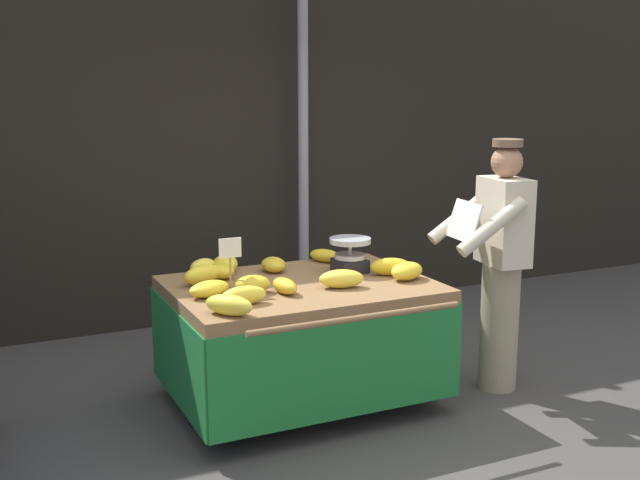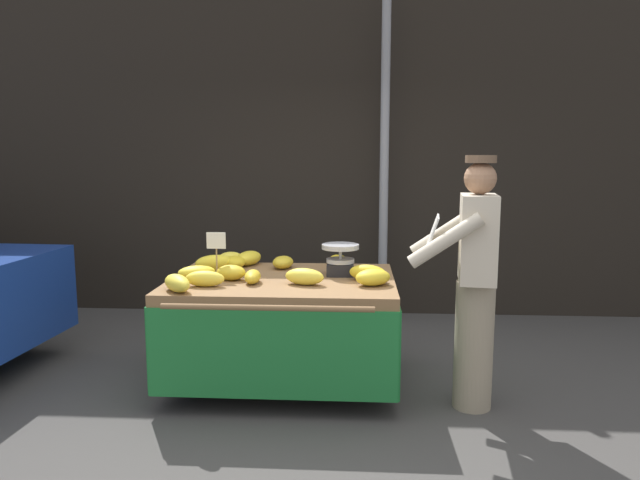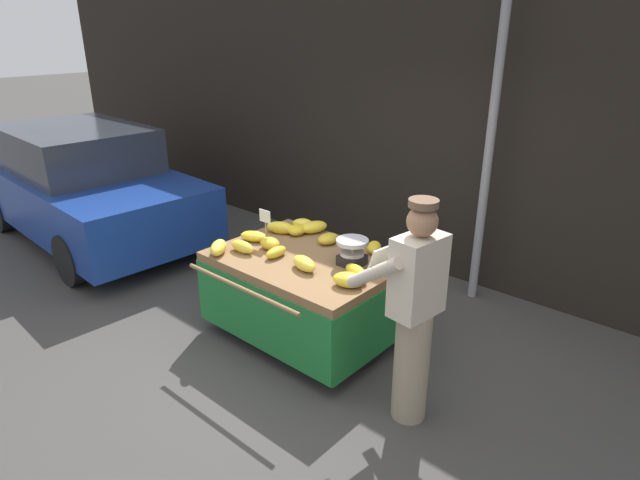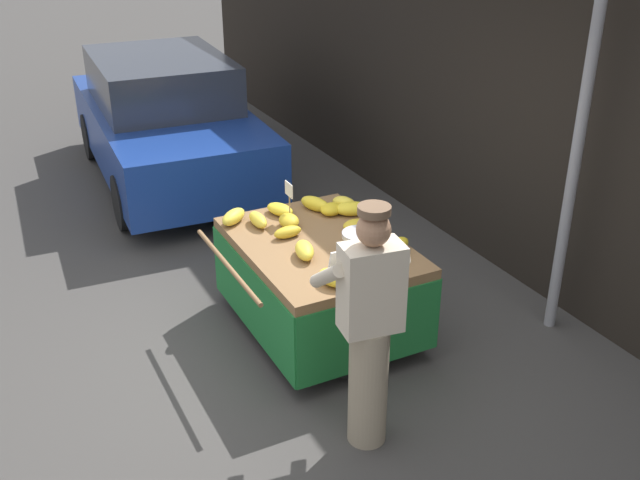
# 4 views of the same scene
# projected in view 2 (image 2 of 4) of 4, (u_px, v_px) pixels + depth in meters

# --- Properties ---
(ground_plane) EXTENTS (60.00, 60.00, 0.00)m
(ground_plane) POSITION_uv_depth(u_px,v_px,m) (310.00, 409.00, 3.99)
(ground_plane) COLOR #423F3D
(back_wall) EXTENTS (16.00, 0.24, 3.62)m
(back_wall) POSITION_uv_depth(u_px,v_px,m) (329.00, 146.00, 6.29)
(back_wall) COLOR black
(back_wall) RESTS_ON ground
(street_pole) EXTENTS (0.09, 0.09, 3.30)m
(street_pole) POSITION_uv_depth(u_px,v_px,m) (384.00, 161.00, 5.89)
(street_pole) COLOR gray
(street_pole) RESTS_ON ground
(banana_cart) EXTENTS (1.66, 1.41, 0.82)m
(banana_cart) POSITION_uv_depth(u_px,v_px,m) (283.00, 306.00, 4.33)
(banana_cart) COLOR olive
(banana_cart) RESTS_ON ground
(weighing_scale) EXTENTS (0.28, 0.28, 0.24)m
(weighing_scale) POSITION_uv_depth(u_px,v_px,m) (340.00, 260.00, 4.39)
(weighing_scale) COLOR black
(weighing_scale) RESTS_ON banana_cart
(price_sign) EXTENTS (0.14, 0.01, 0.34)m
(price_sign) POSITION_uv_depth(u_px,v_px,m) (216.00, 245.00, 4.26)
(price_sign) COLOR #997A51
(price_sign) RESTS_ON banana_cart
(banana_bunch_0) EXTENTS (0.25, 0.33, 0.12)m
(banana_bunch_0) POSITION_uv_depth(u_px,v_px,m) (249.00, 258.00, 4.79)
(banana_bunch_0) COLOR yellow
(banana_bunch_0) RESTS_ON banana_cart
(banana_bunch_1) EXTENTS (0.30, 0.25, 0.12)m
(banana_bunch_1) POSITION_uv_depth(u_px,v_px,m) (373.00, 277.00, 4.04)
(banana_bunch_1) COLOR yellow
(banana_bunch_1) RESTS_ON banana_cart
(banana_bunch_2) EXTENTS (0.13, 0.25, 0.09)m
(banana_bunch_2) POSITION_uv_depth(u_px,v_px,m) (253.00, 277.00, 4.12)
(banana_bunch_2) COLOR gold
(banana_bunch_2) RESTS_ON banana_cart
(banana_bunch_3) EXTENTS (0.28, 0.31, 0.12)m
(banana_bunch_3) POSITION_uv_depth(u_px,v_px,m) (177.00, 283.00, 3.86)
(banana_bunch_3) COLOR yellow
(banana_bunch_3) RESTS_ON banana_cart
(banana_bunch_4) EXTENTS (0.18, 0.24, 0.10)m
(banana_bunch_4) POSITION_uv_depth(u_px,v_px,m) (283.00, 262.00, 4.65)
(banana_bunch_4) COLOR gold
(banana_bunch_4) RESTS_ON banana_cart
(banana_bunch_5) EXTENTS (0.23, 0.19, 0.11)m
(banana_bunch_5) POSITION_uv_depth(u_px,v_px,m) (231.00, 273.00, 4.22)
(banana_bunch_5) COLOR gold
(banana_bunch_5) RESTS_ON banana_cart
(banana_bunch_6) EXTENTS (0.23, 0.28, 0.09)m
(banana_bunch_6) POSITION_uv_depth(u_px,v_px,m) (339.00, 261.00, 4.75)
(banana_bunch_6) COLOR gold
(banana_bunch_6) RESTS_ON banana_cart
(banana_bunch_7) EXTENTS (0.25, 0.23, 0.11)m
(banana_bunch_7) POSITION_uv_depth(u_px,v_px,m) (230.00, 258.00, 4.81)
(banana_bunch_7) COLOR yellow
(banana_bunch_7) RESTS_ON banana_cart
(banana_bunch_8) EXTENTS (0.32, 0.23, 0.12)m
(banana_bunch_8) POSITION_uv_depth(u_px,v_px,m) (214.00, 263.00, 4.57)
(banana_bunch_8) COLOR yellow
(banana_bunch_8) RESTS_ON banana_cart
(banana_bunch_9) EXTENTS (0.22, 0.25, 0.10)m
(banana_bunch_9) POSITION_uv_depth(u_px,v_px,m) (235.00, 262.00, 4.65)
(banana_bunch_9) COLOR gold
(banana_bunch_9) RESTS_ON banana_cart
(banana_bunch_10) EXTENTS (0.30, 0.19, 0.12)m
(banana_bunch_10) POSITION_uv_depth(u_px,v_px,m) (368.00, 273.00, 4.19)
(banana_bunch_10) COLOR gold
(banana_bunch_10) RESTS_ON banana_cart
(banana_bunch_11) EXTENTS (0.31, 0.21, 0.12)m
(banana_bunch_11) POSITION_uv_depth(u_px,v_px,m) (304.00, 277.00, 4.07)
(banana_bunch_11) COLOR yellow
(banana_bunch_11) RESTS_ON banana_cart
(banana_bunch_12) EXTENTS (0.27, 0.11, 0.11)m
(banana_bunch_12) POSITION_uv_depth(u_px,v_px,m) (205.00, 279.00, 4.01)
(banana_bunch_12) COLOR yellow
(banana_bunch_12) RESTS_ON banana_cart
(banana_bunch_13) EXTENTS (0.31, 0.24, 0.10)m
(banana_bunch_13) POSITION_uv_depth(u_px,v_px,m) (197.00, 272.00, 4.27)
(banana_bunch_13) COLOR yellow
(banana_bunch_13) RESTS_ON banana_cart
(vendor_person) EXTENTS (0.62, 0.57, 1.71)m
(vendor_person) POSITION_uv_depth(u_px,v_px,m) (474.00, 282.00, 3.90)
(vendor_person) COLOR gray
(vendor_person) RESTS_ON ground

